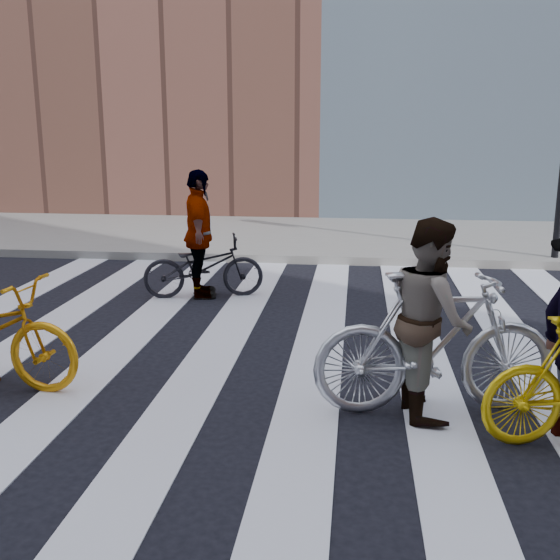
% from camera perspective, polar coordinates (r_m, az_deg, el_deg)
% --- Properties ---
extents(ground, '(100.00, 100.00, 0.00)m').
position_cam_1_polar(ground, '(6.82, -1.59, -7.26)').
color(ground, black).
rests_on(ground, ground).
extents(sidewalk_far, '(100.00, 5.00, 0.15)m').
position_cam_1_polar(sidewalk_far, '(14.04, 2.80, 3.76)').
color(sidewalk_far, gray).
rests_on(sidewalk_far, ground).
extents(zebra_crosswalk, '(8.25, 10.00, 0.01)m').
position_cam_1_polar(zebra_crosswalk, '(6.82, -1.59, -7.21)').
color(zebra_crosswalk, silver).
rests_on(zebra_crosswalk, ground).
extents(bike_silver_mid, '(2.12, 0.92, 1.23)m').
position_cam_1_polar(bike_silver_mid, '(5.66, 13.36, -5.39)').
color(bike_silver_mid, silver).
rests_on(bike_silver_mid, ground).
extents(bike_dark_rear, '(1.79, 1.00, 0.89)m').
position_cam_1_polar(bike_dark_rear, '(9.35, -6.68, 1.15)').
color(bike_dark_rear, black).
rests_on(bike_dark_rear, ground).
extents(rider_mid, '(0.76, 0.91, 1.68)m').
position_cam_1_polar(rider_mid, '(5.59, 12.97, -3.22)').
color(rider_mid, slate).
rests_on(rider_mid, ground).
extents(rider_rear, '(0.70, 1.14, 1.81)m').
position_cam_1_polar(rider_rear, '(9.27, -7.06, 3.95)').
color(rider_rear, slate).
rests_on(rider_rear, ground).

